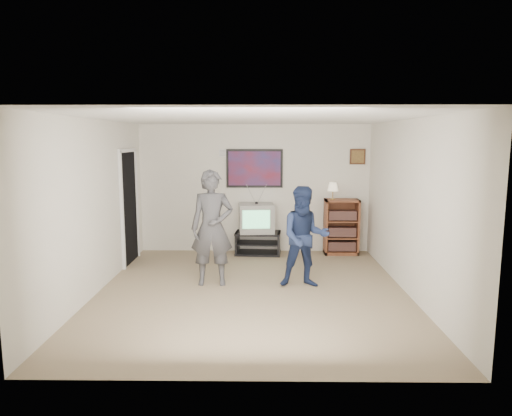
{
  "coord_description": "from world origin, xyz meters",
  "views": [
    {
      "loc": [
        0.14,
        -6.42,
        2.21
      ],
      "look_at": [
        0.05,
        0.62,
        1.15
      ],
      "focal_mm": 32.0,
      "sensor_mm": 36.0,
      "label": 1
    }
  ],
  "objects_px": {
    "media_stand": "(258,243)",
    "person_tall": "(212,228)",
    "person_short": "(305,237)",
    "crt_television": "(256,218)",
    "bookshelf": "(341,227)"
  },
  "relations": [
    {
      "from": "crt_television",
      "to": "media_stand",
      "type": "bearing_deg",
      "value": -5.01
    },
    {
      "from": "person_tall",
      "to": "person_short",
      "type": "height_order",
      "value": "person_tall"
    },
    {
      "from": "media_stand",
      "to": "person_tall",
      "type": "distance_m",
      "value": 2.1
    },
    {
      "from": "crt_television",
      "to": "bookshelf",
      "type": "height_order",
      "value": "bookshelf"
    },
    {
      "from": "bookshelf",
      "to": "person_tall",
      "type": "xyz_separation_m",
      "value": [
        -2.3,
        -1.92,
        0.35
      ]
    },
    {
      "from": "crt_television",
      "to": "person_tall",
      "type": "distance_m",
      "value": 1.99
    },
    {
      "from": "media_stand",
      "to": "person_tall",
      "type": "relative_size",
      "value": 0.51
    },
    {
      "from": "person_tall",
      "to": "bookshelf",
      "type": "bearing_deg",
      "value": 36.95
    },
    {
      "from": "bookshelf",
      "to": "person_tall",
      "type": "distance_m",
      "value": 3.01
    },
    {
      "from": "media_stand",
      "to": "crt_television",
      "type": "distance_m",
      "value": 0.5
    },
    {
      "from": "person_short",
      "to": "crt_television",
      "type": "bearing_deg",
      "value": 109.07
    },
    {
      "from": "person_tall",
      "to": "crt_television",
      "type": "bearing_deg",
      "value": 67.85
    },
    {
      "from": "bookshelf",
      "to": "crt_television",
      "type": "bearing_deg",
      "value": -178.26
    },
    {
      "from": "crt_television",
      "to": "person_tall",
      "type": "height_order",
      "value": "person_tall"
    },
    {
      "from": "person_short",
      "to": "person_tall",
      "type": "bearing_deg",
      "value": 174.38
    }
  ]
}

